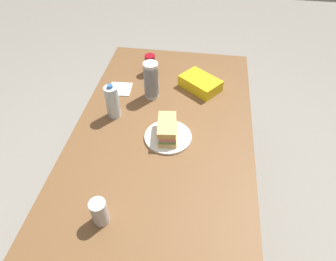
{
  "coord_description": "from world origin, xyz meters",
  "views": [
    {
      "loc": [
        -1.07,
        -0.19,
        1.83
      ],
      "look_at": [
        -0.04,
        -0.03,
        0.8
      ],
      "focal_mm": 31.46,
      "sensor_mm": 36.0,
      "label": 1
    }
  ],
  "objects_px": {
    "chip_bag": "(200,83)",
    "plastic_cup_stack": "(151,80)",
    "soda_can_silver": "(99,212)",
    "water_bottle_tall": "(113,102)",
    "dining_table": "(163,143)",
    "sandwich": "(168,130)",
    "soda_can_red": "(150,64)",
    "paper_plate": "(168,137)"
  },
  "relations": [
    {
      "from": "dining_table",
      "to": "paper_plate",
      "type": "height_order",
      "value": "paper_plate"
    },
    {
      "from": "dining_table",
      "to": "soda_can_red",
      "type": "relative_size",
      "value": 13.4
    },
    {
      "from": "water_bottle_tall",
      "to": "chip_bag",
      "type": "bearing_deg",
      "value": -54.8
    },
    {
      "from": "paper_plate",
      "to": "chip_bag",
      "type": "xyz_separation_m",
      "value": [
        0.44,
        -0.13,
        0.03
      ]
    },
    {
      "from": "sandwich",
      "to": "soda_can_red",
      "type": "height_order",
      "value": "soda_can_red"
    },
    {
      "from": "sandwich",
      "to": "water_bottle_tall",
      "type": "distance_m",
      "value": 0.34
    },
    {
      "from": "dining_table",
      "to": "plastic_cup_stack",
      "type": "bearing_deg",
      "value": 21.05
    },
    {
      "from": "paper_plate",
      "to": "plastic_cup_stack",
      "type": "distance_m",
      "value": 0.37
    },
    {
      "from": "sandwich",
      "to": "chip_bag",
      "type": "xyz_separation_m",
      "value": [
        0.44,
        -0.13,
        -0.02
      ]
    },
    {
      "from": "plastic_cup_stack",
      "to": "soda_can_red",
      "type": "bearing_deg",
      "value": 12.68
    },
    {
      "from": "paper_plate",
      "to": "soda_can_red",
      "type": "xyz_separation_m",
      "value": [
        0.57,
        0.2,
        0.06
      ]
    },
    {
      "from": "water_bottle_tall",
      "to": "dining_table",
      "type": "bearing_deg",
      "value": -107.35
    },
    {
      "from": "plastic_cup_stack",
      "to": "soda_can_silver",
      "type": "distance_m",
      "value": 0.82
    },
    {
      "from": "dining_table",
      "to": "paper_plate",
      "type": "bearing_deg",
      "value": -139.16
    },
    {
      "from": "dining_table",
      "to": "soda_can_silver",
      "type": "bearing_deg",
      "value": 163.21
    },
    {
      "from": "water_bottle_tall",
      "to": "paper_plate",
      "type": "bearing_deg",
      "value": -112.02
    },
    {
      "from": "paper_plate",
      "to": "chip_bag",
      "type": "relative_size",
      "value": 1.04
    },
    {
      "from": "water_bottle_tall",
      "to": "soda_can_silver",
      "type": "distance_m",
      "value": 0.63
    },
    {
      "from": "sandwich",
      "to": "water_bottle_tall",
      "type": "bearing_deg",
      "value": 68.39
    },
    {
      "from": "dining_table",
      "to": "paper_plate",
      "type": "distance_m",
      "value": 0.11
    },
    {
      "from": "sandwich",
      "to": "dining_table",
      "type": "bearing_deg",
      "value": 41.51
    },
    {
      "from": "sandwich",
      "to": "chip_bag",
      "type": "height_order",
      "value": "sandwich"
    },
    {
      "from": "soda_can_silver",
      "to": "dining_table",
      "type": "bearing_deg",
      "value": -16.79
    },
    {
      "from": "water_bottle_tall",
      "to": "soda_can_red",
      "type": "bearing_deg",
      "value": -14.69
    },
    {
      "from": "paper_plate",
      "to": "soda_can_silver",
      "type": "xyz_separation_m",
      "value": [
        -0.49,
        0.19,
        0.06
      ]
    },
    {
      "from": "soda_can_silver",
      "to": "water_bottle_tall",
      "type": "bearing_deg",
      "value": 11.09
    },
    {
      "from": "dining_table",
      "to": "soda_can_red",
      "type": "distance_m",
      "value": 0.58
    },
    {
      "from": "dining_table",
      "to": "soda_can_red",
      "type": "xyz_separation_m",
      "value": [
        0.53,
        0.16,
        0.15
      ]
    },
    {
      "from": "soda_can_red",
      "to": "plastic_cup_stack",
      "type": "bearing_deg",
      "value": -167.32
    },
    {
      "from": "dining_table",
      "to": "chip_bag",
      "type": "bearing_deg",
      "value": -22.38
    },
    {
      "from": "dining_table",
      "to": "soda_can_silver",
      "type": "height_order",
      "value": "soda_can_silver"
    },
    {
      "from": "dining_table",
      "to": "sandwich",
      "type": "distance_m",
      "value": 0.15
    },
    {
      "from": "sandwich",
      "to": "soda_can_silver",
      "type": "distance_m",
      "value": 0.53
    },
    {
      "from": "soda_can_red",
      "to": "plastic_cup_stack",
      "type": "relative_size",
      "value": 0.55
    },
    {
      "from": "soda_can_red",
      "to": "chip_bag",
      "type": "relative_size",
      "value": 0.53
    },
    {
      "from": "chip_bag",
      "to": "water_bottle_tall",
      "type": "xyz_separation_m",
      "value": [
        -0.32,
        0.45,
        0.06
      ]
    },
    {
      "from": "soda_can_red",
      "to": "water_bottle_tall",
      "type": "xyz_separation_m",
      "value": [
        -0.44,
        0.12,
        0.03
      ]
    },
    {
      "from": "paper_plate",
      "to": "sandwich",
      "type": "relative_size",
      "value": 1.26
    },
    {
      "from": "paper_plate",
      "to": "sandwich",
      "type": "height_order",
      "value": "sandwich"
    },
    {
      "from": "soda_can_red",
      "to": "soda_can_silver",
      "type": "relative_size",
      "value": 1.0
    },
    {
      "from": "chip_bag",
      "to": "paper_plate",
      "type": "bearing_deg",
      "value": -68.99
    },
    {
      "from": "chip_bag",
      "to": "plastic_cup_stack",
      "type": "xyz_separation_m",
      "value": [
        -0.12,
        0.28,
        0.08
      ]
    }
  ]
}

